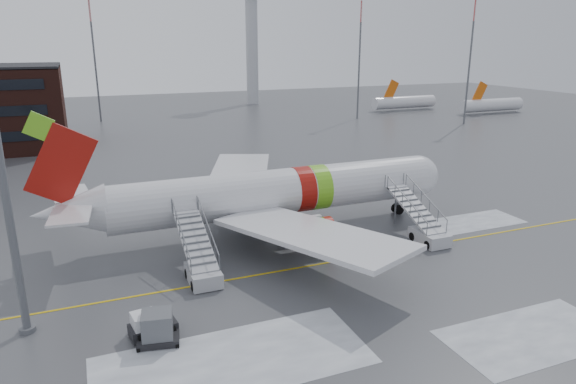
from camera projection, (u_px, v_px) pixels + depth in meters
name	position (u px, v px, depth m)	size (l,w,h in m)	color
ground	(274.00, 266.00, 37.29)	(260.00, 260.00, 0.00)	#494C4F
airliner	(269.00, 194.00, 42.93)	(35.03, 32.97, 11.18)	silver
airstair_fwd	(424.00, 228.00, 41.82)	(2.05, 7.70, 3.48)	#B2B4BA
airstair_aft	(200.00, 263.00, 35.13)	(2.05, 7.70, 3.48)	#A5A7AC
pushback_tug	(150.00, 326.00, 28.28)	(2.68, 2.17, 1.44)	black
uld_container	(158.00, 329.00, 27.58)	(2.47, 1.98, 1.81)	black
control_tower	(252.00, 28.00, 127.17)	(6.40, 6.40, 30.00)	#B2B5BA
light_mast_far_ne	(360.00, 50.00, 103.60)	(1.20, 1.20, 24.25)	#595B60
light_mast_far_n	(94.00, 51.00, 99.73)	(1.20, 1.20, 24.25)	#595B60
light_mast_far_e	(471.00, 51.00, 96.96)	(1.20, 1.20, 24.25)	#595B60
distant_aircraft	(432.00, 112.00, 116.72)	(35.00, 18.00, 8.00)	#D8590C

